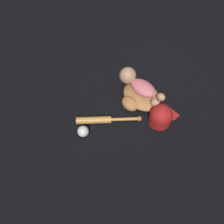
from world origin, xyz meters
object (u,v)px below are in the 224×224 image
Objects in this scene: baby_figure at (137,84)px; baseball_cap at (161,116)px; baseball_bat at (101,120)px; baseball_glove at (140,97)px; baseball at (83,131)px.

baby_figure is 1.61× the size of baseball_cap.
baseball_bat is 1.62× the size of baseball_cap.
baby_figure is 0.27m from baseball_cap.
baseball_glove is at bearing 149.60° from baby_figure.
baseball is 0.32× the size of baseball_cap.
baby_figure is 0.48m from baseball.
baseball_glove is 0.46m from baseball.
baby_figure is 0.99× the size of baseball_bat.
baseball_glove is at bearing -20.78° from baseball_cap.
baseball_cap is (-0.35, -0.36, 0.03)m from baseball.
baseball reaches higher than baseball_bat.
baby_figure reaches higher than baseball_glove.
baseball_bat is at bearing -104.88° from baseball.
baseball_cap is at bearing 157.38° from baby_figure.
baseball_cap is (-0.20, 0.07, 0.02)m from baseball_glove.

